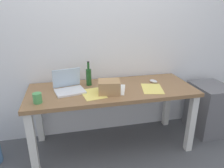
{
  "coord_description": "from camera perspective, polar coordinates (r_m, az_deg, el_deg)",
  "views": [
    {
      "loc": [
        -0.46,
        -2.02,
        1.55
      ],
      "look_at": [
        0.0,
        0.0,
        0.77
      ],
      "focal_mm": 33.33,
      "sensor_mm": 36.0,
      "label": 1
    }
  ],
  "objects": [
    {
      "name": "ground_plane",
      "position": [
        2.59,
        0.0,
        -16.17
      ],
      "size": [
        8.0,
        8.0,
        0.0
      ],
      "primitive_type": "plane",
      "color": "#515459"
    },
    {
      "name": "back_wall",
      "position": [
        2.48,
        -2.15,
        14.8
      ],
      "size": [
        5.2,
        0.08,
        2.6
      ],
      "primitive_type": "cube",
      "color": "white",
      "rests_on": "ground"
    },
    {
      "name": "desk",
      "position": [
        2.27,
        0.0,
        -3.48
      ],
      "size": [
        1.77,
        0.69,
        0.72
      ],
      "color": "olive",
      "rests_on": "ground"
    },
    {
      "name": "laptop_left",
      "position": [
        2.2,
        -11.77,
        -0.72
      ],
      "size": [
        0.34,
        0.3,
        0.22
      ],
      "color": "silver",
      "rests_on": "desk"
    },
    {
      "name": "beer_bottle",
      "position": [
        2.31,
        -6.41,
        2.12
      ],
      "size": [
        0.06,
        0.06,
        0.27
      ],
      "color": "#1E5123",
      "rests_on": "desk"
    },
    {
      "name": "computer_mouse",
      "position": [
        2.44,
        11.27,
        0.78
      ],
      "size": [
        0.1,
        0.12,
        0.03
      ],
      "primitive_type": "ellipsoid",
      "rotation": [
        0.0,
        0.0,
        0.52
      ],
      "color": "silver",
      "rests_on": "desk"
    },
    {
      "name": "cardboard_box",
      "position": [
        2.1,
        -0.81,
        -0.77
      ],
      "size": [
        0.24,
        0.22,
        0.13
      ],
      "primitive_type": "cube",
      "rotation": [
        0.0,
        0.0,
        -0.15
      ],
      "color": "tan",
      "rests_on": "desk"
    },
    {
      "name": "coffee_mug",
      "position": [
        2.01,
        -19.78,
        -3.65
      ],
      "size": [
        0.08,
        0.08,
        0.09
      ],
      "primitive_type": "cylinder",
      "color": "#4C9E56",
      "rests_on": "desk"
    },
    {
      "name": "paper_sheet_front_right",
      "position": [
        2.26,
        10.96,
        -1.24
      ],
      "size": [
        0.27,
        0.34,
        0.0
      ],
      "primitive_type": "cube",
      "rotation": [
        0.0,
        0.0,
        -0.24
      ],
      "color": "#F4E06B",
      "rests_on": "desk"
    },
    {
      "name": "paper_yellow_folder",
      "position": [
        2.1,
        -5.23,
        -2.68
      ],
      "size": [
        0.26,
        0.33,
        0.0
      ],
      "primitive_type": "cube",
      "rotation": [
        0.0,
        0.0,
        0.16
      ],
      "color": "#F4E06B",
      "rests_on": "desk"
    },
    {
      "name": "paper_sheet_center",
      "position": [
        2.21,
        0.79,
        -1.45
      ],
      "size": [
        0.29,
        0.35,
        0.0
      ],
      "primitive_type": "cube",
      "rotation": [
        0.0,
        0.0,
        -0.32
      ],
      "color": "white",
      "rests_on": "desk"
    },
    {
      "name": "filing_cabinet",
      "position": [
        2.96,
        24.94,
        -6.12
      ],
      "size": [
        0.4,
        0.48,
        0.63
      ],
      "primitive_type": "cube",
      "color": "slate",
      "rests_on": "ground"
    }
  ]
}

